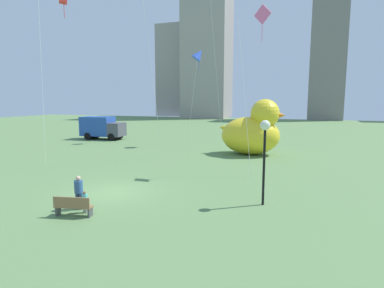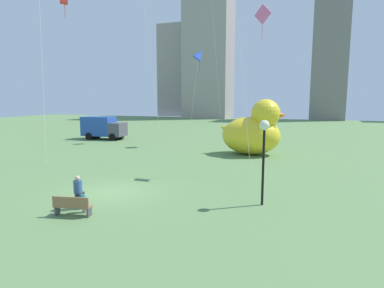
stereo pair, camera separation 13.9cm
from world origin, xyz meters
The scene contains 10 objects.
ground_plane centered at (0.00, 0.00, 0.00)m, with size 140.00×140.00×0.00m, color #5C804B.
park_bench centered at (0.39, -3.61, 0.47)m, with size 1.71×0.77×0.90m.
person_adult centered at (0.02, -2.73, 0.87)m, with size 0.39×0.39×1.58m.
person_child centered at (0.58, -3.05, 0.55)m, with size 0.24×0.24×0.99m.
giant_inflatable_duck centered at (5.22, 14.82, 2.16)m, with size 6.12×3.93×5.07m.
lamppost centered at (7.97, 0.75, 3.20)m, with size 0.48×0.48×4.10m.
box_truck centered at (-14.56, 19.72, 1.43)m, with size 5.56×2.67×2.85m.
city_skyline centered at (-2.53, 72.50, 16.36)m, with size 75.36×16.06×38.67m.
kite_blue centered at (-1.34, 18.80, 9.76)m, with size 2.09×2.00×10.55m.
kite_pink centered at (6.70, 7.52, 10.08)m, with size 2.27×1.96×11.17m.
Camera 2 is at (9.87, -14.38, 5.07)m, focal length 29.87 mm.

